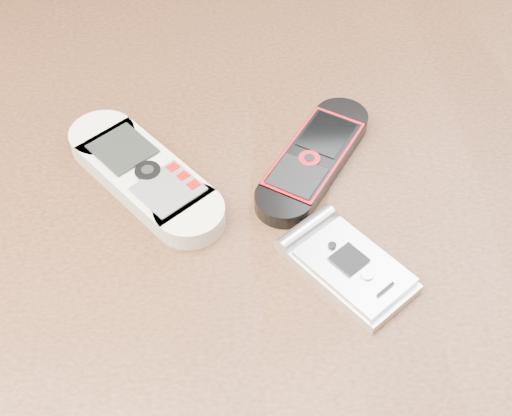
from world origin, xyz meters
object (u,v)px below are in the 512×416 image
object	(u,v)px
motorola_razr	(351,267)
nokia_white	(144,175)
table	(250,304)
nokia_black_red	(314,158)

from	to	relation	value
motorola_razr	nokia_white	bearing A→B (deg)	108.51
table	nokia_black_red	world-z (taller)	nokia_black_red
table	nokia_black_red	distance (m)	0.13
nokia_white	nokia_black_red	size ratio (longest dim) A/B	1.11
table	nokia_black_red	bearing A→B (deg)	42.93
table	nokia_white	world-z (taller)	nokia_white
table	motorola_razr	size ratio (longest dim) A/B	13.53
table	nokia_black_red	size ratio (longest dim) A/B	9.08
table	motorola_razr	xyz separation A→B (m)	(0.06, -0.05, 0.11)
motorola_razr	table	bearing A→B (deg)	102.78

